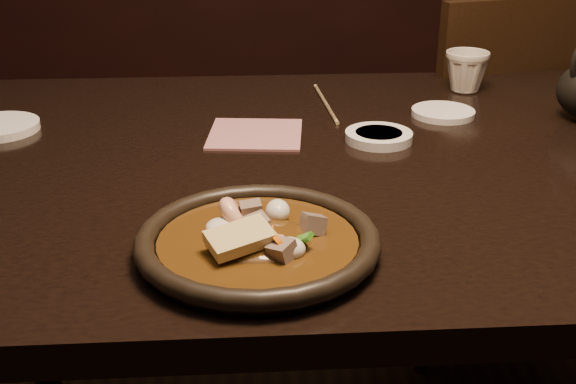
{
  "coord_description": "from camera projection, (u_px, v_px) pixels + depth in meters",
  "views": [
    {
      "loc": [
        -0.26,
        -0.99,
        1.13
      ],
      "look_at": [
        -0.21,
        -0.25,
        0.8
      ],
      "focal_mm": 45.0,
      "sensor_mm": 36.0,
      "label": 1
    }
  ],
  "objects": [
    {
      "name": "table",
      "position": [
        415.0,
        198.0,
        1.1
      ],
      "size": [
        1.6,
        0.9,
        0.75
      ],
      "color": "black",
      "rests_on": "floor"
    },
    {
      "name": "napkin",
      "position": [
        255.0,
        134.0,
        1.14
      ],
      "size": [
        0.16,
        0.16,
        0.0
      ],
      "primitive_type": "cube",
      "rotation": [
        0.0,
        0.0,
        -0.1
      ],
      "color": "#A36469",
      "rests_on": "table"
    },
    {
      "name": "stirfry",
      "position": [
        256.0,
        238.0,
        0.78
      ],
      "size": [
        0.14,
        0.15,
        0.06
      ],
      "color": "#3D230B",
      "rests_on": "plate"
    },
    {
      "name": "saucer_right",
      "position": [
        443.0,
        113.0,
        1.23
      ],
      "size": [
        0.11,
        0.11,
        0.01
      ],
      "primitive_type": "cylinder",
      "color": "white",
      "rests_on": "table"
    },
    {
      "name": "soy_dish",
      "position": [
        379.0,
        136.0,
        1.11
      ],
      "size": [
        0.1,
        0.1,
        0.01
      ],
      "primitive_type": "cylinder",
      "color": "white",
      "rests_on": "table"
    },
    {
      "name": "tea_cup",
      "position": [
        466.0,
        70.0,
        1.35
      ],
      "size": [
        0.1,
        0.1,
        0.08
      ],
      "primitive_type": "imported",
      "rotation": [
        0.0,
        0.0,
        0.35
      ],
      "color": "beige",
      "rests_on": "table"
    },
    {
      "name": "chopsticks",
      "position": [
        326.0,
        103.0,
        1.28
      ],
      "size": [
        0.02,
        0.22,
        0.01
      ],
      "rotation": [
        0.0,
        0.0,
        0.06
      ],
      "color": "tan",
      "rests_on": "table"
    },
    {
      "name": "plate",
      "position": [
        258.0,
        243.0,
        0.78
      ],
      "size": [
        0.27,
        0.27,
        0.03
      ],
      "color": "black",
      "rests_on": "table"
    },
    {
      "name": "chair",
      "position": [
        480.0,
        164.0,
        1.72
      ],
      "size": [
        0.52,
        0.52,
        0.9
      ],
      "rotation": [
        0.0,
        0.0,
        3.39
      ],
      "color": "black",
      "rests_on": "floor"
    }
  ]
}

